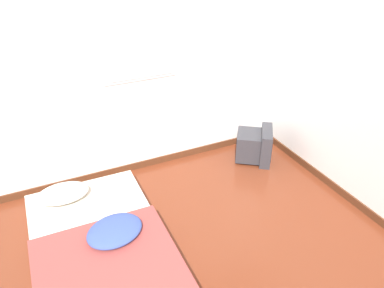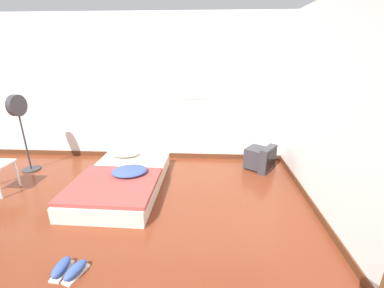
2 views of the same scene
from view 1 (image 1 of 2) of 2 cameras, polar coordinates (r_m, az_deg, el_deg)
wall_back at (r=4.12m, az=-18.54°, el=9.48°), size 7.58×0.08×2.60m
mattress_bed at (r=3.62m, az=-13.86°, el=-14.89°), size 1.18×1.91×0.36m
crt_tv at (r=4.88m, az=9.65°, el=-0.18°), size 0.59×0.59×0.43m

